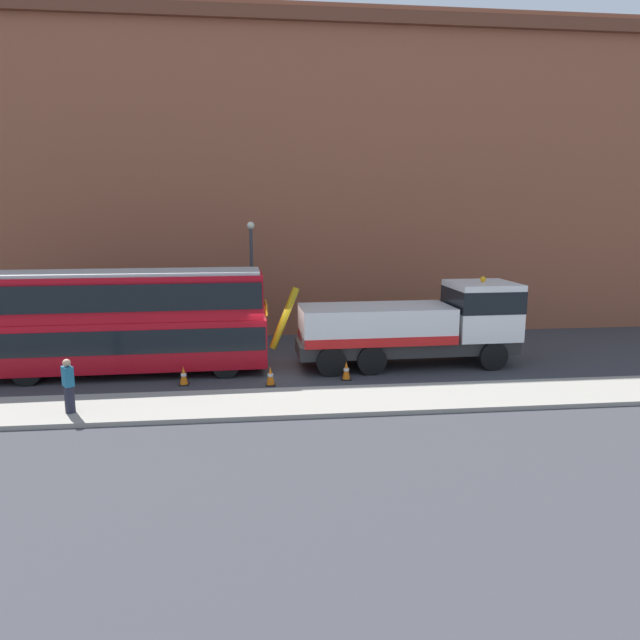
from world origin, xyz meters
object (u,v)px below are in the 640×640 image
Objects in this scene: traffic_cone_midway at (270,376)px; pedestrian_onlooker at (69,387)px; traffic_cone_near_truck at (346,371)px; traffic_cone_near_bus at (184,376)px; recovery_tow_truck at (418,324)px; double_decker_bus at (123,318)px; street_lamp at (252,272)px.

pedestrian_onlooker is at bearing -157.38° from traffic_cone_midway.
pedestrian_onlooker is 2.38× the size of traffic_cone_near_truck.
traffic_cone_midway is at bearing -6.96° from traffic_cone_near_bus.
double_decker_bus is at bearing 178.64° from recovery_tow_truck.
recovery_tow_truck is at bearing -35.79° from street_lamp.
recovery_tow_truck is at bearing -13.97° from pedestrian_onlooker.
traffic_cone_midway is at bearing -22.20° from double_decker_bus.
double_decker_bus reaches higher than traffic_cone_near_bus.
pedestrian_onlooker is at bearing -99.31° from double_decker_bus.
traffic_cone_near_truck is (9.14, 3.01, -0.64)m from pedestrian_onlooker.
traffic_cone_near_bus is 0.12× the size of street_lamp.
traffic_cone_near_bus is (-9.30, -1.75, -1.42)m from recovery_tow_truck.
traffic_cone_near_truck is (6.06, 0.01, 0.00)m from traffic_cone_near_bus.
traffic_cone_midway is 7.72m from street_lamp.
recovery_tow_truck is at bearing 10.66° from traffic_cone_near_bus.
traffic_cone_near_bus and traffic_cone_near_truck have the same top height.
pedestrian_onlooker is 2.38× the size of traffic_cone_midway.
street_lamp reaches higher than pedestrian_onlooker.
double_decker_bus is 15.41× the size of traffic_cone_midway.
pedestrian_onlooker is 4.35m from traffic_cone_near_bus.
street_lamp is at bearing 69.25° from traffic_cone_near_bus.
traffic_cone_midway is (5.60, -2.13, -1.89)m from double_decker_bus.
street_lamp reaches higher than traffic_cone_near_bus.
recovery_tow_truck is at bearing 19.24° from traffic_cone_midway.
pedestrian_onlooker is at bearing -161.80° from traffic_cone_near_truck.
double_decker_bus is at bearing 159.22° from traffic_cone_midway.
street_lamp is (2.52, 6.64, 3.13)m from traffic_cone_near_bus.
pedestrian_onlooker is (-12.38, -4.74, -0.77)m from recovery_tow_truck.
double_decker_bus is 15.41× the size of traffic_cone_near_bus.
traffic_cone_near_truck is at bearing -61.87° from street_lamp.
double_decker_bus reaches higher than recovery_tow_truck.
traffic_cone_near_bus is at bearing -170.76° from recovery_tow_truck.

